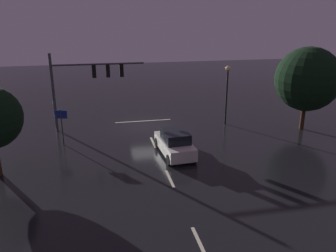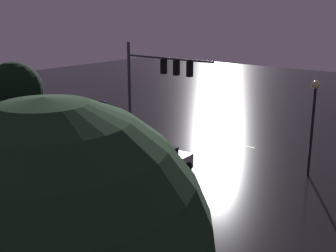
{
  "view_description": "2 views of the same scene",
  "coord_description": "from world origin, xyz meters",
  "px_view_note": "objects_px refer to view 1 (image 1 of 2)",
  "views": [
    {
      "loc": [
        3.74,
        27.46,
        9.14
      ],
      "look_at": [
        -0.81,
        5.59,
        1.76
      ],
      "focal_mm": 36.22,
      "sensor_mm": 36.0,
      "label": 1
    },
    {
      "loc": [
        -14.63,
        22.25,
        8.48
      ],
      "look_at": [
        -0.33,
        4.61,
        2.36
      ],
      "focal_mm": 46.05,
      "sensor_mm": 36.0,
      "label": 2
    }
  ],
  "objects_px": {
    "traffic_signal_assembly": "(87,78)",
    "street_lamp_left_kerb": "(227,84)",
    "car_approaching": "(175,143)",
    "tree_left_far": "(308,79)",
    "route_sign": "(61,120)"
  },
  "relations": [
    {
      "from": "car_approaching",
      "to": "tree_left_far",
      "type": "xyz_separation_m",
      "value": [
        -11.59,
        -3.1,
        3.41
      ]
    },
    {
      "from": "traffic_signal_assembly",
      "to": "car_approaching",
      "type": "distance_m",
      "value": 9.55
    },
    {
      "from": "car_approaching",
      "to": "street_lamp_left_kerb",
      "type": "xyz_separation_m",
      "value": [
        -5.82,
        -5.67,
        2.76
      ]
    },
    {
      "from": "car_approaching",
      "to": "tree_left_far",
      "type": "distance_m",
      "value": 12.48
    },
    {
      "from": "traffic_signal_assembly",
      "to": "route_sign",
      "type": "relative_size",
      "value": 2.77
    },
    {
      "from": "tree_left_far",
      "to": "route_sign",
      "type": "bearing_deg",
      "value": -0.98
    },
    {
      "from": "car_approaching",
      "to": "route_sign",
      "type": "relative_size",
      "value": 1.67
    },
    {
      "from": "traffic_signal_assembly",
      "to": "street_lamp_left_kerb",
      "type": "height_order",
      "value": "traffic_signal_assembly"
    },
    {
      "from": "route_sign",
      "to": "car_approaching",
      "type": "bearing_deg",
      "value": 155.73
    },
    {
      "from": "car_approaching",
      "to": "tree_left_far",
      "type": "height_order",
      "value": "tree_left_far"
    },
    {
      "from": "street_lamp_left_kerb",
      "to": "route_sign",
      "type": "bearing_deg",
      "value": 9.45
    },
    {
      "from": "traffic_signal_assembly",
      "to": "tree_left_far",
      "type": "relative_size",
      "value": 1.09
    },
    {
      "from": "traffic_signal_assembly",
      "to": "street_lamp_left_kerb",
      "type": "xyz_separation_m",
      "value": [
        -11.49,
        1.17,
        -0.75
      ]
    },
    {
      "from": "street_lamp_left_kerb",
      "to": "traffic_signal_assembly",
      "type": "bearing_deg",
      "value": -5.82
    },
    {
      "from": "street_lamp_left_kerb",
      "to": "tree_left_far",
      "type": "bearing_deg",
      "value": 156.07
    }
  ]
}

